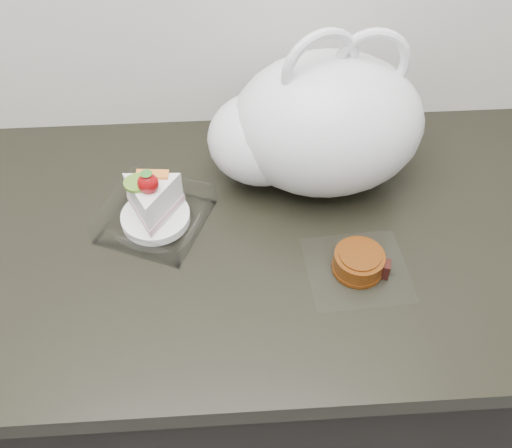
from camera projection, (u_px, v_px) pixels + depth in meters
counter at (187, 363)px, 1.30m from camera, size 2.04×0.64×0.90m
cake_tray at (154, 209)px, 0.96m from camera, size 0.21×0.21×0.13m
mooncake_wrap at (359, 263)px, 0.91m from camera, size 0.17×0.16×0.04m
plastic_bag at (314, 126)px, 0.98m from camera, size 0.41×0.31×0.30m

